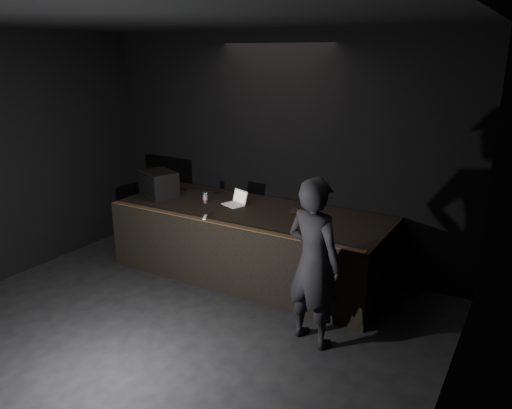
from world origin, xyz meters
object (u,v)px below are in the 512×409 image
at_px(stage_monitor, 159,184).
at_px(laptop, 236,201).
at_px(stage_riser, 250,242).
at_px(person, 314,263).
at_px(beer_can, 205,198).

bearing_deg(stage_monitor, laptop, 33.19).
height_order(stage_riser, person, person).
bearing_deg(beer_can, stage_monitor, -176.35).
height_order(stage_riser, beer_can, beer_can).
bearing_deg(stage_monitor, person, 4.78).
relative_size(stage_riser, person, 2.07).
height_order(laptop, person, person).
distance_m(stage_monitor, person, 3.34).
bearing_deg(laptop, beer_can, -139.35).
bearing_deg(laptop, person, -14.03).
bearing_deg(stage_riser, beer_can, -176.72).
distance_m(stage_riser, stage_monitor, 1.77).
bearing_deg(laptop, stage_monitor, -149.45).
xyz_separation_m(stage_riser, stage_monitor, (-1.62, -0.10, 0.70)).
bearing_deg(laptop, stage_riser, 1.24).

